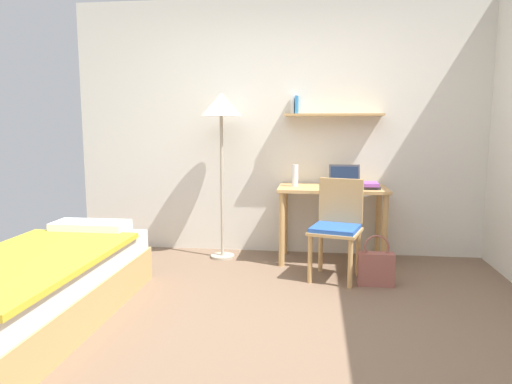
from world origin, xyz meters
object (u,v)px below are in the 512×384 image
at_px(handbag, 376,268).
at_px(water_bottle, 295,175).
at_px(bed, 38,289).
at_px(book_stack, 370,186).
at_px(standing_lamp, 221,114).
at_px(laptop, 344,181).
at_px(desk, 332,202).
at_px(desk_chair, 337,224).

bearing_deg(handbag, water_bottle, 135.91).
relative_size(bed, book_stack, 8.49).
distance_m(standing_lamp, book_stack, 1.59).
distance_m(bed, laptop, 2.82).
relative_size(desk, desk_chair, 1.21).
bearing_deg(book_stack, water_bottle, 174.10).
bearing_deg(bed, water_bottle, 46.62).
relative_size(bed, desk_chair, 2.35).
bearing_deg(book_stack, desk, 171.40).
bearing_deg(desk, book_stack, -8.60).
xyz_separation_m(laptop, book_stack, (0.24, -0.09, -0.03)).
bearing_deg(desk, water_bottle, 176.71).
bearing_deg(book_stack, laptop, 159.33).
height_order(book_stack, handbag, book_stack).
relative_size(laptop, handbag, 0.70).
distance_m(desk_chair, standing_lamp, 1.55).
relative_size(standing_lamp, water_bottle, 7.71).
bearing_deg(bed, standing_lamp, 61.66).
xyz_separation_m(laptop, handbag, (0.23, -0.71, -0.64)).
bearing_deg(desk, bed, -139.44).
height_order(desk, water_bottle, water_bottle).
distance_m(desk_chair, laptop, 0.62).
xyz_separation_m(water_bottle, handbag, (0.71, -0.69, -0.69)).
height_order(bed, handbag, bed).
bearing_deg(handbag, standing_lamp, 155.19).
relative_size(standing_lamp, laptop, 5.44).
height_order(bed, standing_lamp, standing_lamp).
xyz_separation_m(bed, desk, (2.02, 1.73, 0.36)).
height_order(bed, book_stack, book_stack).
xyz_separation_m(standing_lamp, laptop, (1.20, 0.04, -0.65)).
bearing_deg(book_stack, desk_chair, -126.49).
bearing_deg(standing_lamp, book_stack, -1.86).
distance_m(desk_chair, handbag, 0.49).
bearing_deg(desk_chair, laptop, 80.67).
distance_m(desk_chair, book_stack, 0.62).
xyz_separation_m(desk, standing_lamp, (-1.09, -0.01, 0.85)).
height_order(water_bottle, handbag, water_bottle).
bearing_deg(laptop, bed, -140.39).
xyz_separation_m(standing_lamp, handbag, (1.44, -0.66, -1.29)).
distance_m(desk, laptop, 0.23).
bearing_deg(water_bottle, standing_lamp, -177.83).
relative_size(bed, handbag, 4.70).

